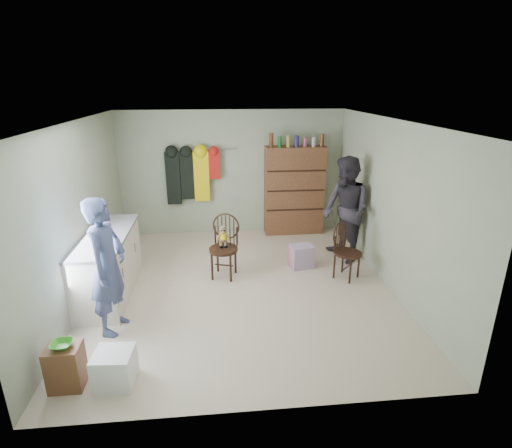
{
  "coord_description": "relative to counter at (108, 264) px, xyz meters",
  "views": [
    {
      "loc": [
        -0.33,
        -5.51,
        2.98
      ],
      "look_at": [
        0.25,
        0.2,
        0.95
      ],
      "focal_mm": 28.0,
      "sensor_mm": 36.0,
      "label": 1
    }
  ],
  "objects": [
    {
      "name": "chair_far",
      "position": [
        3.62,
        0.17,
        0.03
      ],
      "size": [
        0.58,
        0.58,
        0.93
      ],
      "rotation": [
        0.0,
        0.0,
        0.76
      ],
      "color": "#351D12",
      "rests_on": "ground"
    },
    {
      "name": "person_right",
      "position": [
        3.81,
        0.83,
        0.45
      ],
      "size": [
        0.9,
        1.04,
        1.84
      ],
      "primitive_type": "imported",
      "rotation": [
        0.0,
        0.0,
        -1.32
      ],
      "color": "#2D2B33",
      "rests_on": "ground"
    },
    {
      "name": "counter",
      "position": [
        0.0,
        0.0,
        0.0
      ],
      "size": [
        0.64,
        1.86,
        0.94
      ],
      "color": "silver",
      "rests_on": "ground"
    },
    {
      "name": "chair_front",
      "position": [
        1.71,
        0.42,
        0.11
      ],
      "size": [
        0.57,
        0.57,
        1.03
      ],
      "rotation": [
        0.0,
        0.0,
        -0.3
      ],
      "color": "#351D12",
      "rests_on": "ground"
    },
    {
      "name": "person_left",
      "position": [
        0.26,
        -0.94,
        0.4
      ],
      "size": [
        0.54,
        0.71,
        1.75
      ],
      "primitive_type": "imported",
      "rotation": [
        0.0,
        0.0,
        1.37
      ],
      "color": "#444F7C",
      "rests_on": "ground"
    },
    {
      "name": "stool",
      "position": [
        0.02,
        -1.97,
        -0.23
      ],
      "size": [
        0.34,
        0.29,
        0.48
      ],
      "primitive_type": "cube",
      "color": "brown",
      "rests_on": "ground"
    },
    {
      "name": "ground_plane",
      "position": [
        1.95,
        0.0,
        -0.47
      ],
      "size": [
        5.0,
        5.0,
        0.0
      ],
      "primitive_type": "plane",
      "color": "beige",
      "rests_on": "ground"
    },
    {
      "name": "coat_rack",
      "position": [
        1.12,
        2.38,
        0.78
      ],
      "size": [
        1.42,
        0.12,
        1.09
      ],
      "color": "#99999E",
      "rests_on": "ground"
    },
    {
      "name": "plastic_tub",
      "position": [
        0.5,
        -1.97,
        -0.29
      ],
      "size": [
        0.42,
        0.4,
        0.37
      ],
      "primitive_type": "cube",
      "rotation": [
        0.0,
        0.0,
        -0.07
      ],
      "color": "white",
      "rests_on": "ground"
    },
    {
      "name": "bowl",
      "position": [
        0.02,
        -1.97,
        0.04
      ],
      "size": [
        0.22,
        0.22,
        0.05
      ],
      "primitive_type": "imported",
      "color": "green",
      "rests_on": "stool"
    },
    {
      "name": "dresser",
      "position": [
        3.2,
        2.3,
        0.44
      ],
      "size": [
        1.2,
        0.39,
        2.08
      ],
      "color": "brown",
      "rests_on": "ground"
    },
    {
      "name": "room_walls",
      "position": [
        1.95,
        0.53,
        1.11
      ],
      "size": [
        5.0,
        5.0,
        5.0
      ],
      "color": "#A7B295",
      "rests_on": "ground"
    },
    {
      "name": "striped_bag",
      "position": [
        3.02,
        0.6,
        -0.28
      ],
      "size": [
        0.42,
        0.35,
        0.39
      ],
      "primitive_type": "cube",
      "rotation": [
        0.0,
        0.0,
        0.18
      ],
      "color": "pink",
      "rests_on": "ground"
    }
  ]
}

